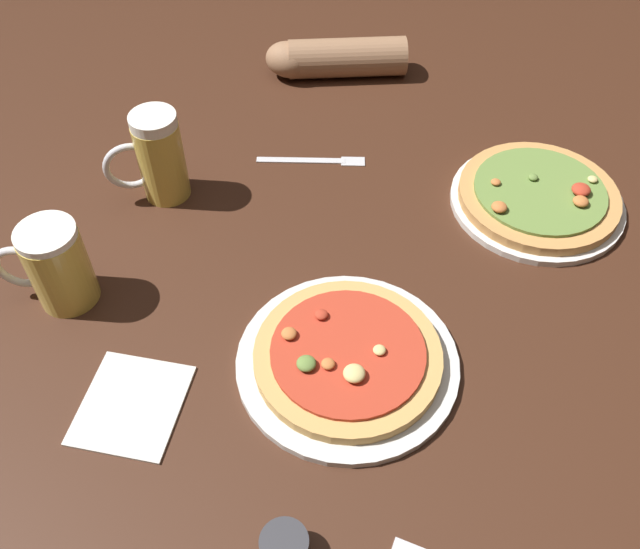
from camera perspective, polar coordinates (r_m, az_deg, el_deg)
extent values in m
cube|color=#3D2114|center=(1.09, 0.00, -1.22)|extent=(2.40, 2.40, 0.03)
cylinder|color=silver|center=(0.98, 2.29, -7.31)|extent=(0.32, 0.32, 0.01)
cylinder|color=tan|center=(0.97, 2.32, -6.82)|extent=(0.27, 0.27, 0.02)
cylinder|color=#B73823|center=(0.96, 2.34, -6.41)|extent=(0.22, 0.22, 0.01)
ellipsoid|color=olive|center=(0.94, -1.15, -7.41)|extent=(0.03, 0.03, 0.01)
ellipsoid|color=#B73823|center=(0.99, 0.10, -3.35)|extent=(0.02, 0.02, 0.01)
ellipsoid|color=#C67038|center=(0.94, 0.68, -7.44)|extent=(0.02, 0.02, 0.01)
ellipsoid|color=#DBC67A|center=(0.95, 4.97, -6.28)|extent=(0.02, 0.02, 0.01)
ellipsoid|color=#DBC67A|center=(0.93, 2.87, -8.22)|extent=(0.03, 0.03, 0.02)
ellipsoid|color=#C67038|center=(0.97, -2.60, -4.93)|extent=(0.02, 0.02, 0.01)
cylinder|color=silver|center=(1.26, 17.57, 5.79)|extent=(0.30, 0.30, 0.01)
cylinder|color=tan|center=(1.25, 17.72, 6.29)|extent=(0.28, 0.28, 0.02)
cylinder|color=olive|center=(1.24, 17.85, 6.70)|extent=(0.23, 0.23, 0.01)
ellipsoid|color=#DBC67A|center=(1.28, 21.74, 7.38)|extent=(0.02, 0.02, 0.01)
ellipsoid|color=#C67038|center=(1.23, 14.42, 7.47)|extent=(0.02, 0.02, 0.01)
ellipsoid|color=olive|center=(1.25, 17.32, 7.75)|extent=(0.02, 0.02, 0.01)
ellipsoid|color=#C67038|center=(1.18, 14.70, 5.46)|extent=(0.03, 0.03, 0.01)
ellipsoid|color=#B73823|center=(1.25, 20.91, 6.62)|extent=(0.03, 0.03, 0.02)
ellipsoid|color=#C67038|center=(1.23, 20.88, 5.72)|extent=(0.03, 0.03, 0.01)
cylinder|color=gold|center=(1.21, -13.04, 9.21)|extent=(0.08, 0.08, 0.14)
cylinder|color=white|center=(1.16, -13.75, 12.33)|extent=(0.08, 0.08, 0.02)
torus|color=silver|center=(1.21, -15.46, 8.67)|extent=(0.08, 0.07, 0.09)
cylinder|color=gold|center=(1.08, -20.86, 0.51)|extent=(0.09, 0.09, 0.13)
cylinder|color=white|center=(1.04, -21.91, 3.12)|extent=(0.09, 0.09, 0.01)
torus|color=silver|center=(1.11, -23.60, 0.55)|extent=(0.08, 0.04, 0.08)
cylinder|color=#333338|center=(0.85, -2.97, -21.73)|extent=(0.06, 0.06, 0.04)
cube|color=silver|center=(0.98, -15.42, -10.35)|extent=(0.16, 0.17, 0.01)
cube|color=silver|center=(1.29, -1.62, 9.52)|extent=(0.16, 0.07, 0.01)
cube|color=silver|center=(1.29, 2.77, 9.44)|extent=(0.05, 0.04, 0.00)
cylinder|color=#936B4C|center=(1.51, 2.27, 17.59)|extent=(0.26, 0.18, 0.08)
ellipsoid|color=#936B4C|center=(1.51, -2.62, 17.43)|extent=(0.10, 0.08, 0.07)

